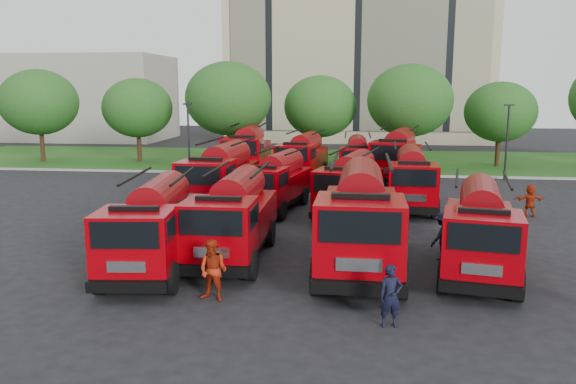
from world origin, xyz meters
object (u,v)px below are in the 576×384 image
Objects in this scene: fire_truck_0 at (154,226)px; fire_truck_7 at (411,178)px; firefighter_1 at (214,300)px; fire_truck_3 at (480,229)px; fire_truck_4 at (221,176)px; fire_truck_10 at (357,159)px; fire_truck_1 at (234,216)px; fire_truck_8 at (247,152)px; firefighter_0 at (390,326)px; firefighter_4 at (230,233)px; fire_truck_6 at (350,184)px; fire_truck_11 at (397,156)px; firefighter_3 at (441,260)px; firefighter_5 at (529,217)px; fire_truck_9 at (303,157)px; fire_truck_5 at (276,182)px; fire_truck_2 at (360,219)px.

fire_truck_7 is at bearing 43.43° from fire_truck_0.
fire_truck_3 is at bearing 38.21° from firefighter_1.
fire_truck_10 is (7.03, 9.32, -0.17)m from fire_truck_4.
fire_truck_8 reaches higher than fire_truck_1.
firefighter_0 is at bearing -88.21° from fire_truck_10.
firefighter_0 is 0.94× the size of firefighter_4.
fire_truck_6 is 0.86× the size of fire_truck_11.
firefighter_1 is (-5.03, 1.26, 0.00)m from firefighter_0.
firefighter_0 is (7.81, -13.99, -1.66)m from fire_truck_4.
fire_truck_0 is at bearing 151.21° from firefighter_1.
fire_truck_4 is at bearing -82.75° from firefighter_3.
firefighter_5 is at bearing -47.87° from fire_truck_11.
fire_truck_0 is at bearing -90.73° from fire_truck_8.
firefighter_0 is (7.74, -3.87, -1.52)m from fire_truck_0.
fire_truck_11 reaches higher than firefighter_5.
fire_truck_1 is at bearing -83.44° from fire_truck_8.
fire_truck_9 reaches higher than firefighter_5.
fire_truck_10 is at bearing 75.47° from fire_truck_1.
fire_truck_7 is 8.56m from fire_truck_10.
fire_truck_1 is 0.95× the size of fire_truck_9.
fire_truck_5 is at bearing -175.40° from fire_truck_6.
firefighter_4 is at bearing -107.97° from fire_truck_11.
fire_truck_7 is at bearing 41.81° from fire_truck_6.
fire_truck_3 is 1.04× the size of fire_truck_5.
fire_truck_10 is 15.44m from firefighter_4.
fire_truck_8 is at bearing 95.80° from firefighter_0.
fire_truck_2 is at bearing -71.78° from fire_truck_9.
fire_truck_5 is at bearing 142.21° from fire_truck_3.
fire_truck_7 is 14.12m from fire_truck_8.
fire_truck_4 is at bearing -172.52° from fire_truck_6.
fire_truck_3 reaches higher than firefighter_3.
fire_truck_10 is 22.50m from firefighter_1.
fire_truck_8 reaches higher than fire_truck_10.
firefighter_4 reaches higher than firefighter_0.
fire_truck_5 is 0.97× the size of fire_truck_6.
fire_truck_2 reaches higher than firefighter_0.
fire_truck_2 is at bearing -75.01° from fire_truck_6.
fire_truck_6 is at bearing -109.78° from firefighter_3.
fire_truck_2 reaches higher than firefighter_3.
fire_truck_2 reaches higher than fire_truck_9.
fire_truck_1 is 19.16m from fire_truck_11.
fire_truck_3 is at bearing -50.88° from fire_truck_6.
fire_truck_6 is 3.58m from fire_truck_7.
fire_truck_8 is at bearing 113.47° from firefighter_1.
fire_truck_1 is 18.33m from fire_truck_10.
fire_truck_8 is 4.26× the size of firefighter_1.
fire_truck_8 is 16.01m from firefighter_4.
fire_truck_0 is 0.96× the size of fire_truck_9.
fire_truck_6 reaches higher than firefighter_4.
fire_truck_9 is (0.91, 17.88, 0.04)m from fire_truck_1.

